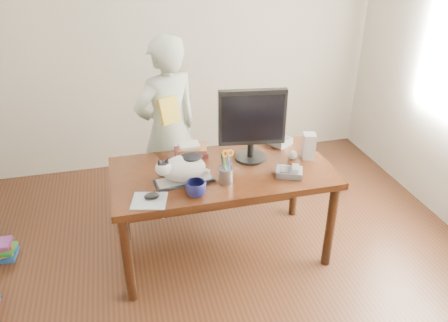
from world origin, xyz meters
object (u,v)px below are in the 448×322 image
monitor (252,122)px  baseball (293,155)px  calculator (278,140)px  desk (220,182)px  book_stack (191,150)px  phone (290,172)px  mouse (152,196)px  speaker (309,146)px  coffee_mug (196,189)px  keyboard (184,181)px  pen_cup (226,173)px  person (168,131)px  cat (182,168)px

monitor → baseball: bearing=-4.2°
baseball → calculator: baseball is taller
desk → calculator: calculator is taller
monitor → book_stack: 0.54m
monitor → phone: 0.45m
mouse → speaker: 1.25m
coffee_mug → book_stack: coffee_mug is taller
mouse → coffee_mug: (0.29, -0.03, 0.03)m
desk → speaker: (0.68, -0.06, 0.25)m
keyboard → pen_cup: bearing=-20.9°
pen_cup → person: (-0.29, 0.84, -0.02)m
pen_cup → coffee_mug: bearing=-153.0°
pen_cup → coffee_mug: size_ratio=1.86×
keyboard → book_stack: 0.41m
baseball → calculator: (-0.02, 0.28, -0.01)m
calculator → desk: bearing=173.0°
speaker → book_stack: 0.90m
coffee_mug → calculator: size_ratio=0.54×
keyboard → speaker: size_ratio=2.09×
monitor → person: 0.83m
keyboard → baseball: size_ratio=6.14×
phone → person: (-0.75, 0.86, 0.02)m
monitor → speaker: size_ratio=2.79×
speaker → baseball: size_ratio=2.94×
speaker → calculator: bearing=131.7°
coffee_mug → baseball: size_ratio=1.99×
calculator → monitor: bearing=-174.4°
pen_cup → baseball: (0.58, 0.20, -0.04)m
pen_cup → calculator: size_ratio=1.01×
keyboard → person: size_ratio=0.26×
cat → mouse: bearing=-152.4°
cat → phone: 0.76m
monitor → coffee_mug: 0.68m
pen_cup → phone: pen_cup is taller
mouse → speaker: size_ratio=0.57×
pen_cup → speaker: (0.70, 0.19, 0.03)m
desk → calculator: bearing=23.3°
coffee_mug → person: (-0.05, 0.95, -0.00)m
desk → speaker: bearing=-4.7°
desk → mouse: bearing=-148.0°
cat → book_stack: cat is taller
cat → coffee_mug: bearing=-79.2°
desk → calculator: size_ratio=6.47×
desk → baseball: 0.59m
pen_cup → coffee_mug: (-0.23, -0.12, -0.02)m
speaker → baseball: bearing=-167.1°
monitor → mouse: monitor is taller
monitor → speaker: 0.49m
cat → phone: (0.75, -0.09, -0.09)m
desk → coffee_mug: coffee_mug is taller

